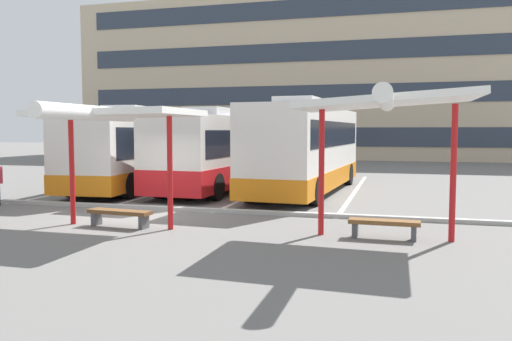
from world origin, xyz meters
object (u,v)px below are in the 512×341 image
Objects in this scene: waiting_shelter_1 at (113,116)px; bench_3 at (384,225)px; coach_bus_2 at (307,149)px; waiting_shelter_2 at (386,104)px; bench_2 at (120,214)px; coach_bus_1 at (221,153)px; coach_bus_0 at (143,150)px.

waiting_shelter_1 is 7.28m from bench_3.
waiting_shelter_1 is at bearing -110.87° from coach_bus_2.
coach_bus_2 is 9.43m from waiting_shelter_2.
waiting_shelter_1 is 6.80m from waiting_shelter_2.
coach_bus_1 is at bearing 91.83° from bench_2.
bench_2 is (0.29, -9.01, -1.24)m from coach_bus_1.
bench_2 is (0.00, 0.23, -2.58)m from waiting_shelter_1.
waiting_shelter_1 is 0.99× the size of waiting_shelter_2.
coach_bus_2 is at bearing 111.23° from bench_3.
coach_bus_0 is 7.08× the size of bench_3.
waiting_shelter_1 reaches higher than bench_3.
coach_bus_2 is 2.27× the size of waiting_shelter_1.
bench_3 is at bearing 2.51° from bench_2.
coach_bus_1 is 9.10m from bench_2.
coach_bus_2 is (7.51, -0.25, 0.12)m from coach_bus_0.
bench_3 is (6.79, 0.30, -0.00)m from bench_2.
coach_bus_1 is at bearing 91.79° from waiting_shelter_1.
coach_bus_2 is at bearing 69.13° from waiting_shelter_1.
waiting_shelter_2 is (6.79, 0.36, 0.23)m from waiting_shelter_1.
coach_bus_0 reaches higher than waiting_shelter_1.
bench_2 is 1.09× the size of bench_3.
waiting_shelter_2 is at bearing -51.46° from coach_bus_1.
coach_bus_1 is 6.18× the size of bench_3.
coach_bus_2 is 2.24× the size of waiting_shelter_2.
coach_bus_2 reaches higher than coach_bus_1.
coach_bus_0 is 1.10× the size of coach_bus_2.
bench_2 is at bearing -88.17° from coach_bus_1.
waiting_shelter_1 is 2.83× the size of bench_3.
coach_bus_2 is at bearing 110.85° from waiting_shelter_2.
bench_2 is at bearing -178.93° from waiting_shelter_2.
waiting_shelter_1 is at bearing -175.58° from bench_3.
bench_2 and bench_3 have the same top height.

